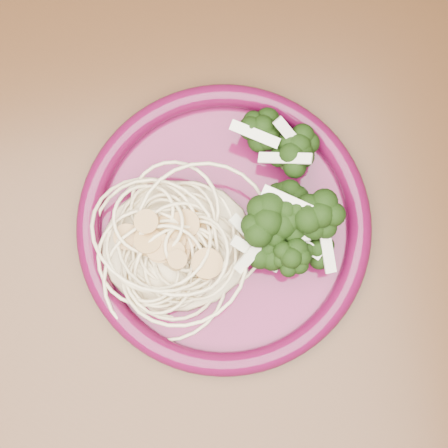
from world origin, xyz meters
name	(u,v)px	position (x,y,z in m)	size (l,w,h in m)	color
dining_table	(118,264)	(0.00, 0.00, 0.65)	(1.20, 0.80, 0.75)	#472814
dinner_plate	(224,226)	(0.11, 0.01, 0.76)	(0.31, 0.31, 0.02)	#520C2C
spaghetti_pile	(177,244)	(0.07, -0.01, 0.77)	(0.13, 0.12, 0.03)	beige
scallop_cluster	(173,238)	(0.07, -0.01, 0.81)	(0.12, 0.12, 0.04)	#B1874A
broccoli_pile	(282,198)	(0.16, 0.02, 0.78)	(0.09, 0.14, 0.05)	black
onion_garnish	(286,190)	(0.16, 0.02, 0.81)	(0.06, 0.09, 0.05)	beige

